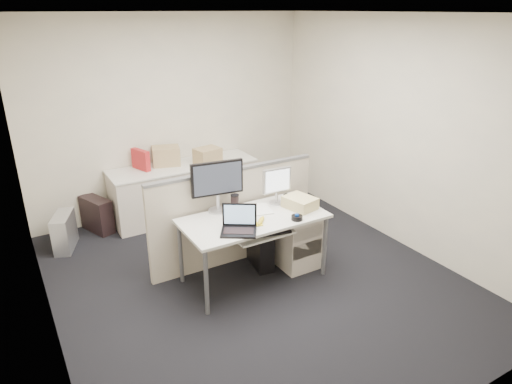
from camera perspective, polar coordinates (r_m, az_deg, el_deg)
floor at (r=5.08m, az=-0.30°, el=-10.68°), size 4.00×4.50×0.01m
ceiling at (r=4.27m, az=-0.37°, el=21.51°), size 4.00×4.50×0.01m
wall_back at (r=6.47m, az=-10.49°, el=9.27°), size 4.00×0.02×2.70m
wall_front at (r=2.93m, az=22.50°, el=-8.08°), size 4.00×0.02×2.70m
wall_left at (r=3.96m, az=-26.29°, el=-0.92°), size 0.02×4.50×2.70m
wall_right at (r=5.72m, az=17.41°, el=6.97°), size 0.02×4.50×2.70m
desk at (r=4.75m, az=-0.31°, el=-3.86°), size 1.50×0.75×0.73m
keyboard_tray at (r=4.63m, az=0.81°, el=-5.20°), size 0.62×0.32×0.02m
drawer_pedestal at (r=5.21m, az=4.69°, el=-5.67°), size 0.40×0.55×0.65m
cubicle_partition at (r=5.15m, az=-2.79°, el=-3.14°), size 2.00×0.06×1.10m
back_counter at (r=6.48m, az=-8.89°, el=0.19°), size 2.00×0.60×0.72m
monitor_main at (r=4.77m, az=-4.85°, el=0.66°), size 0.58×0.29×0.56m
monitor_small at (r=4.98m, az=2.60°, el=0.73°), size 0.34×0.19×0.40m
laptop at (r=4.35m, az=-2.19°, el=-3.62°), size 0.42×0.39×0.25m
trackball at (r=4.67m, az=5.14°, el=-3.22°), size 0.14×0.14×0.04m
desk_phone at (r=5.06m, az=5.20°, el=-1.00°), size 0.29×0.26×0.08m
paper_stack at (r=4.88m, az=0.50°, el=-2.19°), size 0.29×0.33×0.01m
sticky_pad at (r=4.56m, az=0.28°, el=-4.04°), size 0.10×0.10×0.01m
travel_mug at (r=4.82m, az=-2.66°, el=-1.46°), size 0.10×0.10×0.18m
banana at (r=4.60m, az=0.62°, el=-3.58°), size 0.18×0.17×0.04m
cellphone at (r=4.69m, az=-2.21°, el=-3.23°), size 0.07×0.11×0.01m
manila_folders at (r=4.93m, az=5.52°, el=-1.33°), size 0.32×0.38×0.12m
keyboard at (r=4.61m, az=1.60°, el=-4.99°), size 0.46×0.25×0.02m
pc_tower_desk at (r=5.20m, az=0.51°, el=-7.05°), size 0.25×0.47×0.42m
pc_tower_spare_dark at (r=6.33m, az=-19.28°, el=-2.68°), size 0.35×0.53×0.46m
pc_tower_spare_silver at (r=6.02m, az=-22.83°, el=-4.59°), size 0.35×0.51×0.44m
cardboard_box_left at (r=6.36m, az=-11.17°, el=4.36°), size 0.42×0.36×0.27m
cardboard_box_right at (r=6.33m, az=-6.07°, el=4.42°), size 0.38×0.32×0.24m
red_binder at (r=6.23m, az=-14.20°, el=3.85°), size 0.17×0.32×0.29m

